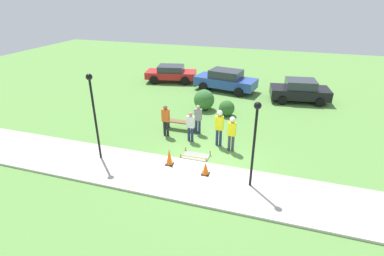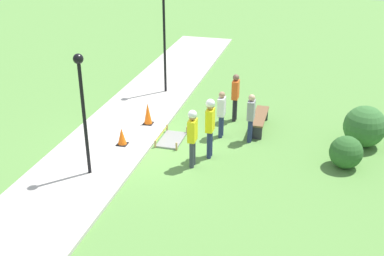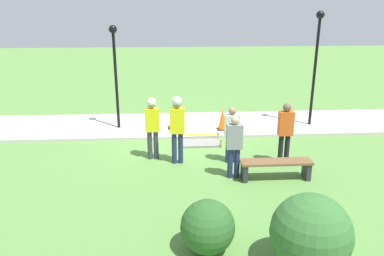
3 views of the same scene
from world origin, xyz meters
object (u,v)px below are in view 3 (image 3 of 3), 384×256
(worker_assistant, at_px, (177,123))
(bystander_in_orange_shirt, at_px, (285,130))
(bystander_in_white_shirt, at_px, (234,144))
(traffic_cone_far_patch, at_px, (172,121))
(traffic_cone_near_patch, at_px, (222,119))
(park_bench, at_px, (276,166))
(lamppost_far, at_px, (317,53))
(worker_supervisor, at_px, (152,123))
(lamppost_near, at_px, (115,61))
(bystander_in_gray_shirt, at_px, (232,132))

(worker_assistant, bearing_deg, bystander_in_orange_shirt, 175.40)
(bystander_in_white_shirt, bearing_deg, traffic_cone_far_patch, -68.86)
(traffic_cone_near_patch, height_order, worker_assistant, worker_assistant)
(park_bench, bearing_deg, lamppost_far, -120.14)
(traffic_cone_far_patch, height_order, park_bench, traffic_cone_far_patch)
(lamppost_far, bearing_deg, worker_supervisor, 25.32)
(worker_supervisor, distance_m, bystander_in_white_shirt, 2.56)
(worker_assistant, height_order, bystander_in_white_shirt, worker_assistant)
(park_bench, xyz_separation_m, bystander_in_white_shirt, (1.07, -0.18, 0.58))
(lamppost_far, bearing_deg, park_bench, 59.86)
(park_bench, relative_size, worker_assistant, 0.94)
(lamppost_near, bearing_deg, park_bench, 136.21)
(traffic_cone_far_patch, bearing_deg, traffic_cone_near_patch, 171.49)
(worker_assistant, relative_size, bystander_in_orange_shirt, 1.10)
(park_bench, distance_m, bystander_in_gray_shirt, 1.62)
(bystander_in_gray_shirt, bearing_deg, park_bench, 129.33)
(traffic_cone_far_patch, distance_m, lamppost_near, 2.85)
(bystander_in_gray_shirt, bearing_deg, lamppost_near, -41.58)
(traffic_cone_far_patch, xyz_separation_m, bystander_in_gray_shirt, (-1.63, 2.94, 0.53))
(worker_assistant, xyz_separation_m, bystander_in_gray_shirt, (-1.53, 0.04, -0.27))
(bystander_in_white_shirt, height_order, lamppost_near, lamppost_near)
(traffic_cone_far_patch, relative_size, lamppost_far, 0.14)
(traffic_cone_near_patch, bearing_deg, bystander_in_orange_shirt, 114.84)
(worker_assistant, height_order, lamppost_far, lamppost_far)
(park_bench, xyz_separation_m, worker_assistant, (2.49, -1.22, 0.83))
(worker_supervisor, relative_size, lamppost_near, 0.51)
(traffic_cone_far_patch, distance_m, worker_assistant, 3.01)
(bystander_in_gray_shirt, relative_size, bystander_in_white_shirt, 0.98)
(traffic_cone_far_patch, bearing_deg, lamppost_far, -178.27)
(worker_assistant, height_order, lamppost_near, lamppost_near)
(worker_assistant, bearing_deg, bystander_in_gray_shirt, 178.46)
(bystander_in_white_shirt, bearing_deg, bystander_in_gray_shirt, -95.80)
(traffic_cone_far_patch, xyz_separation_m, bystander_in_orange_shirt, (-3.09, 3.14, 0.62))
(worker_supervisor, distance_m, bystander_in_orange_shirt, 3.75)
(bystander_in_white_shirt, bearing_deg, traffic_cone_near_patch, -93.63)
(bystander_in_gray_shirt, height_order, lamppost_far, lamppost_far)
(bystander_in_white_shirt, bearing_deg, bystander_in_orange_shirt, -152.79)
(traffic_cone_near_patch, height_order, lamppost_near, lamppost_near)
(bystander_in_gray_shirt, xyz_separation_m, lamppost_near, (3.56, -3.16, 1.55))
(worker_supervisor, xyz_separation_m, worker_assistant, (-0.70, 0.37, 0.09))
(bystander_in_gray_shirt, bearing_deg, traffic_cone_near_patch, -92.81)
(traffic_cone_near_patch, relative_size, bystander_in_white_shirt, 0.47)
(traffic_cone_near_patch, height_order, bystander_in_orange_shirt, bystander_in_orange_shirt)
(traffic_cone_near_patch, distance_m, lamppost_near, 4.22)
(worker_supervisor, bearing_deg, park_bench, 153.59)
(traffic_cone_near_patch, distance_m, bystander_in_white_shirt, 3.72)
(traffic_cone_far_patch, xyz_separation_m, worker_assistant, (-0.10, 2.90, 0.81))
(bystander_in_white_shirt, distance_m, lamppost_near, 5.62)
(worker_supervisor, relative_size, bystander_in_white_shirt, 1.10)
(traffic_cone_near_patch, height_order, bystander_in_gray_shirt, bystander_in_gray_shirt)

